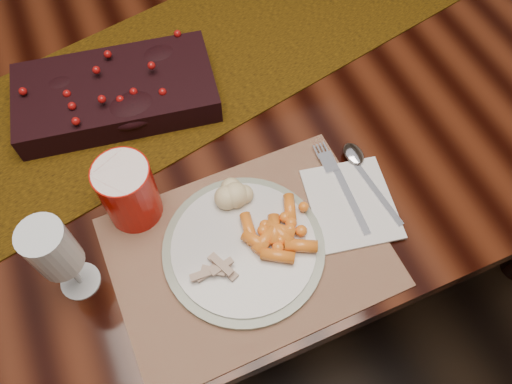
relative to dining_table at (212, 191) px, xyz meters
name	(u,v)px	position (x,y,z in m)	size (l,w,h in m)	color
floor	(221,249)	(0.00, 0.00, -0.38)	(5.00, 5.00, 0.00)	black
dining_table	(212,191)	(0.00, 0.00, 0.00)	(1.80, 1.00, 0.75)	black
table_runner	(167,75)	(-0.04, 0.06, 0.38)	(1.74, 0.36, 0.00)	#5A2C06
centerpiece	(115,90)	(-0.14, 0.03, 0.41)	(0.35, 0.18, 0.07)	black
placemat_main	(248,252)	(-0.04, -0.33, 0.38)	(0.42, 0.30, 0.00)	#9E6748
dinner_plate	(244,248)	(-0.04, -0.33, 0.39)	(0.25, 0.25, 0.01)	silver
baby_carrots	(279,233)	(0.02, -0.34, 0.40)	(0.10, 0.08, 0.02)	orange
mashed_potatoes	(234,192)	(-0.02, -0.25, 0.41)	(0.07, 0.06, 0.04)	tan
turkey_shreds	(211,263)	(-0.10, -0.34, 0.40)	(0.07, 0.06, 0.02)	beige
napkin	(351,204)	(0.15, -0.32, 0.38)	(0.13, 0.16, 0.01)	white
fork	(345,191)	(0.15, -0.30, 0.39)	(0.02, 0.16, 0.00)	silver
spoon	(370,181)	(0.20, -0.30, 0.39)	(0.03, 0.16, 0.00)	silver
red_cup	(128,192)	(-0.17, -0.20, 0.44)	(0.09, 0.09, 0.12)	#B40F07
wine_glass	(62,261)	(-0.29, -0.28, 0.46)	(0.06, 0.06, 0.17)	silver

